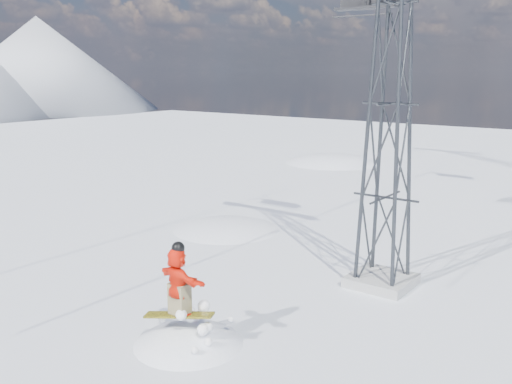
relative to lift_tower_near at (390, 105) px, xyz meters
The scene contains 3 objects.
snow_terrain 20.81m from the lift_tower_near, 112.81° to the left, with size 39.00×37.00×22.00m.
lift_tower_near is the anchor object (origin of this frame).
lift_chair_near 4.79m from the lift_tower_near, 128.59° to the left, with size 2.16×0.62×2.68m.
Camera 1 is at (7.54, -7.48, 6.43)m, focal length 40.00 mm.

